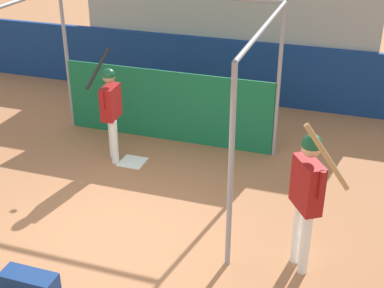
{
  "coord_description": "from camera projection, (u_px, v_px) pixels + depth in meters",
  "views": [
    {
      "loc": [
        2.96,
        -5.38,
        4.58
      ],
      "look_at": [
        0.75,
        1.26,
        1.05
      ],
      "focal_mm": 50.0,
      "sensor_mm": 36.0,
      "label": 1
    }
  ],
  "objects": [
    {
      "name": "ground_plane",
      "position": [
        112.0,
        242.0,
        7.45
      ],
      "size": [
        60.0,
        60.0,
        0.0
      ],
      "primitive_type": "plane",
      "color": "#9E6642"
    },
    {
      "name": "outfield_wall",
      "position": [
        222.0,
        70.0,
        11.91
      ],
      "size": [
        24.0,
        0.12,
        1.39
      ],
      "color": "navy",
      "rests_on": "ground"
    },
    {
      "name": "bleacher_section",
      "position": [
        237.0,
        28.0,
        12.69
      ],
      "size": [
        6.5,
        2.4,
        2.67
      ],
      "color": "#9E9E99",
      "rests_on": "ground"
    },
    {
      "name": "batting_cage",
      "position": [
        157.0,
        92.0,
        9.41
      ],
      "size": [
        4.18,
        3.3,
        2.79
      ],
      "color": "gray",
      "rests_on": "ground"
    },
    {
      "name": "home_plate",
      "position": [
        133.0,
        162.0,
        9.51
      ],
      "size": [
        0.44,
        0.44,
        0.02
      ],
      "color": "white",
      "rests_on": "ground"
    },
    {
      "name": "player_batter",
      "position": [
        111.0,
        106.0,
        9.16
      ],
      "size": [
        0.53,
        0.91,
        1.88
      ],
      "rotation": [
        0.0,
        0.0,
        1.63
      ],
      "color": "white",
      "rests_on": "ground"
    },
    {
      "name": "player_waiting",
      "position": [
        307.0,
        189.0,
        6.45
      ],
      "size": [
        0.72,
        0.69,
        2.21
      ],
      "rotation": [
        0.0,
        0.0,
        -1.0
      ],
      "color": "white",
      "rests_on": "ground"
    },
    {
      "name": "equipment_bag",
      "position": [
        30.0,
        283.0,
        6.49
      ],
      "size": [
        0.7,
        0.28,
        0.28
      ],
      "color": "navy",
      "rests_on": "ground"
    }
  ]
}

